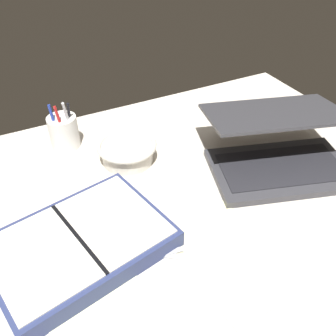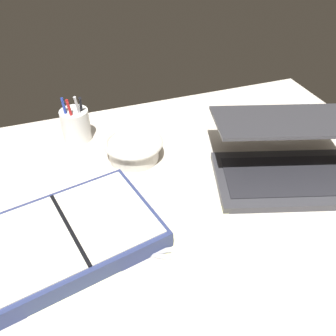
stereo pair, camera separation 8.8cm
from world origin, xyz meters
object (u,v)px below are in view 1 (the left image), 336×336
at_px(laptop, 279,150).
at_px(planner, 79,244).
at_px(bowl, 126,152).
at_px(pen_cup, 64,132).
at_px(scissors, 140,257).

height_order(laptop, planner, laptop).
relative_size(bowl, planner, 0.40).
xyz_separation_m(bowl, planner, (-0.20, -0.24, -0.01)).
xyz_separation_m(pen_cup, planner, (-0.07, -0.39, -0.03)).
bearing_deg(bowl, planner, -129.56).
bearing_deg(bowl, scissors, -107.24).
bearing_deg(pen_cup, scissors, -86.36).
xyz_separation_m(bowl, pen_cup, (-0.13, 0.15, 0.02)).
distance_m(planner, scissors, 0.13).
bearing_deg(scissors, bowl, 94.34).
relative_size(bowl, pen_cup, 1.07).
height_order(laptop, scissors, laptop).
relative_size(laptop, scissors, 3.51).
bearing_deg(planner, scissors, -46.94).
xyz_separation_m(pen_cup, scissors, (0.03, -0.46, -0.05)).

